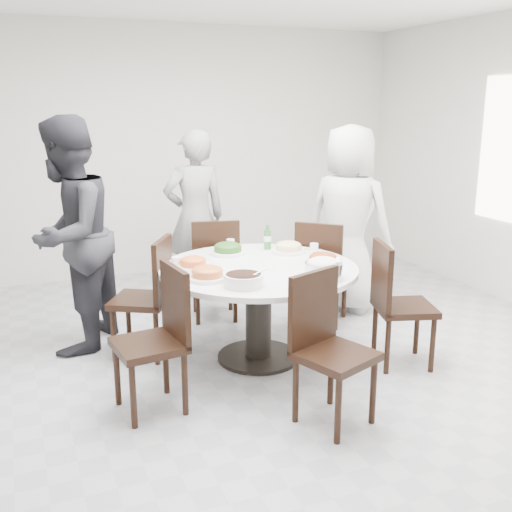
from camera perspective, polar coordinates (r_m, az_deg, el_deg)
name	(u,v)px	position (r m, az deg, el deg)	size (l,w,h in m)	color
floor	(253,373)	(4.53, -0.29, -11.11)	(6.00, 6.00, 0.01)	#A3A3A7
wall_back	(154,152)	(6.98, -9.72, 9.74)	(6.00, 0.01, 2.80)	silver
dining_table	(258,313)	(4.63, 0.24, -5.48)	(1.50, 1.50, 0.75)	white
chair_ne	(323,271)	(5.42, 6.38, -1.46)	(0.42, 0.42, 0.95)	black
chair_n	(214,268)	(5.50, -4.01, -1.16)	(0.42, 0.42, 0.95)	black
chair_nw	(140,297)	(4.77, -10.95, -3.90)	(0.42, 0.42, 0.95)	black
chair_sw	(149,342)	(3.91, -10.19, -8.04)	(0.42, 0.42, 0.95)	black
chair_s	(336,352)	(3.73, 7.60, -9.06)	(0.42, 0.42, 0.95)	black
chair_se	(405,305)	(4.66, 13.99, -4.52)	(0.42, 0.42, 0.95)	black
diner_right	(348,219)	(5.71, 8.78, 3.47)	(0.86, 0.56, 1.76)	silver
diner_middle	(195,218)	(5.91, -5.84, 3.66)	(0.62, 0.41, 1.71)	black
diner_left	(69,236)	(4.93, -17.38, 1.82)	(0.91, 0.71, 1.86)	black
dish_greens	(228,250)	(4.88, -2.71, 0.61)	(0.29, 0.29, 0.07)	white
dish_pale	(288,248)	(4.92, 3.10, 0.73)	(0.27, 0.27, 0.07)	white
dish_orange	(193,264)	(4.48, -6.00, -0.78)	(0.25, 0.25, 0.07)	white
dish_redbrown	(323,261)	(4.58, 6.40, -0.44)	(0.27, 0.27, 0.07)	white
dish_tofu	(207,274)	(4.20, -4.66, -1.75)	(0.29, 0.29, 0.07)	white
rice_bowl	(323,271)	(4.23, 6.44, -1.39)	(0.27, 0.27, 0.11)	silver
soup_bowl	(243,280)	(4.04, -1.21, -2.29)	(0.27, 0.27, 0.08)	white
beverage_bottle	(268,237)	(5.03, 1.11, 1.84)	(0.06, 0.06, 0.21)	#2A6528
tea_cups	(228,244)	(5.06, -2.69, 1.15)	(0.07, 0.07, 0.08)	white
chopsticks	(229,248)	(5.08, -2.56, 0.81)	(0.24, 0.04, 0.01)	tan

